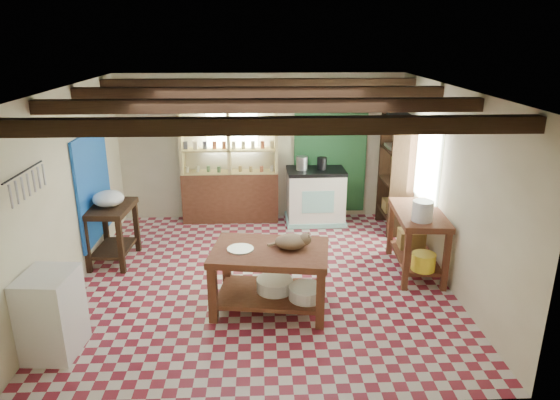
{
  "coord_description": "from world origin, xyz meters",
  "views": [
    {
      "loc": [
        -0.01,
        -6.23,
        3.26
      ],
      "look_at": [
        0.26,
        0.3,
        1.05
      ],
      "focal_mm": 32.0,
      "sensor_mm": 36.0,
      "label": 1
    }
  ],
  "objects_px": {
    "work_table": "(270,279)",
    "prep_table": "(112,234)",
    "right_counter": "(416,242)",
    "stove": "(315,196)",
    "cat": "(291,242)",
    "white_cabinet": "(52,314)"
  },
  "relations": [
    {
      "from": "white_cabinet",
      "to": "right_counter",
      "type": "xyz_separation_m",
      "value": [
        4.4,
        1.73,
        -0.0
      ]
    },
    {
      "from": "stove",
      "to": "white_cabinet",
      "type": "xyz_separation_m",
      "value": [
        -3.18,
        -3.72,
        -0.04
      ]
    },
    {
      "from": "white_cabinet",
      "to": "right_counter",
      "type": "distance_m",
      "value": 4.73
    },
    {
      "from": "stove",
      "to": "cat",
      "type": "relative_size",
      "value": 2.56
    },
    {
      "from": "work_table",
      "to": "stove",
      "type": "distance_m",
      "value": 3.04
    },
    {
      "from": "work_table",
      "to": "white_cabinet",
      "type": "xyz_separation_m",
      "value": [
        -2.31,
        -0.81,
        0.06
      ]
    },
    {
      "from": "white_cabinet",
      "to": "cat",
      "type": "xyz_separation_m",
      "value": [
        2.57,
        0.82,
        0.42
      ]
    },
    {
      "from": "prep_table",
      "to": "cat",
      "type": "xyz_separation_m",
      "value": [
        2.55,
        -1.4,
        0.44
      ]
    },
    {
      "from": "stove",
      "to": "prep_table",
      "type": "height_order",
      "value": "stove"
    },
    {
      "from": "stove",
      "to": "work_table",
      "type": "bearing_deg",
      "value": -108.03
    },
    {
      "from": "work_table",
      "to": "stove",
      "type": "relative_size",
      "value": 1.38
    },
    {
      "from": "work_table",
      "to": "white_cabinet",
      "type": "bearing_deg",
      "value": -152.46
    },
    {
      "from": "prep_table",
      "to": "right_counter",
      "type": "bearing_deg",
      "value": -2.88
    },
    {
      "from": "work_table",
      "to": "right_counter",
      "type": "height_order",
      "value": "right_counter"
    },
    {
      "from": "work_table",
      "to": "prep_table",
      "type": "height_order",
      "value": "prep_table"
    },
    {
      "from": "stove",
      "to": "right_counter",
      "type": "height_order",
      "value": "stove"
    },
    {
      "from": "prep_table",
      "to": "cat",
      "type": "bearing_deg",
      "value": -25.31
    },
    {
      "from": "prep_table",
      "to": "right_counter",
      "type": "xyz_separation_m",
      "value": [
        4.38,
        -0.49,
        0.01
      ]
    },
    {
      "from": "work_table",
      "to": "prep_table",
      "type": "distance_m",
      "value": 2.7
    },
    {
      "from": "cat",
      "to": "work_table",
      "type": "bearing_deg",
      "value": -178.69
    },
    {
      "from": "prep_table",
      "to": "white_cabinet",
      "type": "xyz_separation_m",
      "value": [
        -0.02,
        -2.22,
        0.02
      ]
    },
    {
      "from": "stove",
      "to": "white_cabinet",
      "type": "distance_m",
      "value": 4.9
    }
  ]
}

